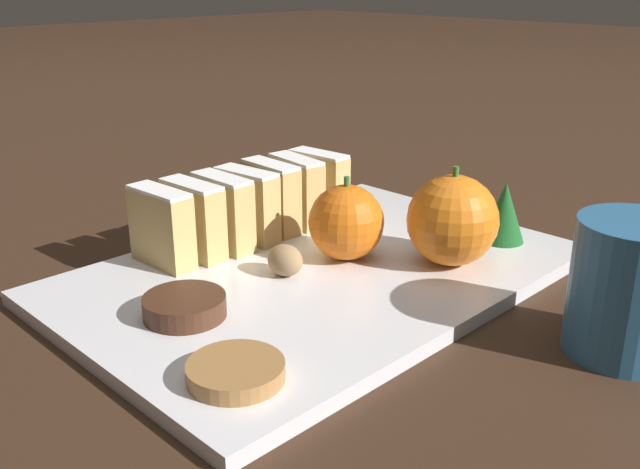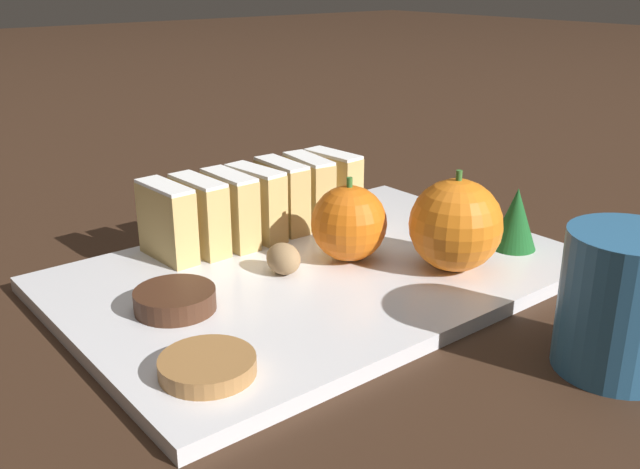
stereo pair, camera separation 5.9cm
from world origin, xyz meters
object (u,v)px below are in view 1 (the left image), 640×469
walnut (285,260)px  chocolate_cookie (185,306)px  coffee_mug (633,289)px  orange_far (345,222)px  orange_near (452,220)px

walnut → chocolate_cookie: walnut is taller
walnut → chocolate_cookie: (0.00, -0.10, -0.01)m
walnut → coffee_mug: (0.24, 0.09, 0.02)m
orange_far → walnut: 0.07m
orange_near → walnut: (-0.08, -0.12, -0.03)m
coffee_mug → walnut: bearing=-158.7°
orange_far → orange_near: bearing=36.9°
coffee_mug → orange_far: bearing=-172.2°
orange_near → walnut: bearing=-124.5°
orange_near → orange_far: size_ratio=1.16×
chocolate_cookie → coffee_mug: 0.31m
orange_far → chocolate_cookie: bearing=-91.5°
chocolate_cookie → coffee_mug: coffee_mug is taller
orange_far → chocolate_cookie: size_ratio=1.22×
orange_near → orange_far: (-0.07, -0.05, -0.01)m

